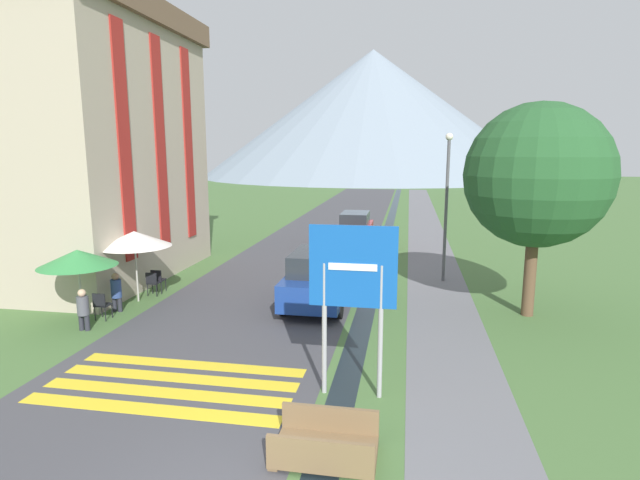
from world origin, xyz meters
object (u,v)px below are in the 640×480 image
footbridge (325,446)px  cafe_chair_far_right (158,279)px  parked_car_near (319,277)px  person_seated_far (83,308)px  cafe_chair_near_left (101,304)px  parked_car_far (355,229)px  cafe_umbrella_front_green (77,258)px  cafe_umbrella_middle_white (134,239)px  streetlamp (447,196)px  tree_by_path (537,176)px  hotel_building (99,133)px  road_sign (353,284)px  cafe_chair_far_left (153,282)px  person_seated_near (116,290)px

footbridge → cafe_chair_far_right: size_ratio=2.00×
parked_car_near → person_seated_far: size_ratio=3.60×
footbridge → cafe_chair_near_left: cafe_chair_near_left is taller
footbridge → person_seated_far: (-7.69, 4.70, 0.44)m
parked_car_far → cafe_umbrella_front_green: cafe_umbrella_front_green is taller
cafe_umbrella_middle_white → streetlamp: streetlamp is taller
cafe_chair_near_left → tree_by_path: size_ratio=0.13×
hotel_building → cafe_umbrella_front_green: bearing=-64.6°
road_sign → hotel_building: bearing=142.6°
cafe_chair_near_left → cafe_umbrella_middle_white: 2.54m
hotel_building → cafe_chair_near_left: hotel_building is taller
footbridge → streetlamp: 12.78m
cafe_chair_near_left → person_seated_far: size_ratio=0.70×
cafe_chair_far_left → person_seated_near: (-0.26, -1.80, 0.18)m
cafe_umbrella_front_green → person_seated_near: bearing=74.3°
hotel_building → cafe_chair_far_right: bearing=-31.4°
tree_by_path → footbridge: bearing=-120.9°
person_seated_far → tree_by_path: 13.64m
hotel_building → parked_car_near: bearing=-13.8°
person_seated_far → streetlamp: size_ratio=0.21×
tree_by_path → person_seated_far: bearing=-164.1°
parked_car_far → person_seated_far: size_ratio=3.37×
parked_car_far → cafe_chair_near_left: 14.50m
cafe_chair_far_right → person_seated_near: 2.20m
parked_car_far → cafe_chair_near_left: bearing=-115.4°
cafe_chair_far_left → cafe_umbrella_front_green: size_ratio=0.38×
cafe_umbrella_middle_white → cafe_umbrella_front_green: bearing=-100.3°
road_sign → person_seated_near: (-7.91, 4.15, -1.69)m
streetlamp → cafe_chair_near_left: bearing=-147.8°
hotel_building → road_sign: size_ratio=2.93×
person_seated_far → road_sign: bearing=-17.3°
person_seated_near → cafe_umbrella_front_green: bearing=-105.7°
cafe_chair_far_left → cafe_chair_far_right: bearing=90.9°
streetlamp → cafe_chair_far_left: bearing=-158.9°
person_seated_near → tree_by_path: tree_by_path is taller
cafe_umbrella_front_green → hotel_building: bearing=115.4°
footbridge → parked_car_far: parked_car_far is taller
parked_car_far → hotel_building: bearing=-138.0°
cafe_chair_far_right → person_seated_near: bearing=-75.1°
cafe_chair_near_left → footbridge: bearing=-26.0°
cafe_chair_near_left → person_seated_near: 0.85m
road_sign → cafe_umbrella_front_green: bearing=160.5°
parked_car_near → road_sign: bearing=-73.5°
person_seated_far → cafe_umbrella_front_green: bearing=129.3°
road_sign → tree_by_path: (4.78, 6.04, 1.91)m
footbridge → cafe_chair_far_right: cafe_chair_far_right is taller
cafe_umbrella_front_green → cafe_umbrella_middle_white: 2.39m
parked_car_far → cafe_umbrella_middle_white: bearing=-118.9°
cafe_chair_near_left → person_seated_near: (-0.02, 0.83, 0.18)m
hotel_building → streetlamp: bearing=7.0°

